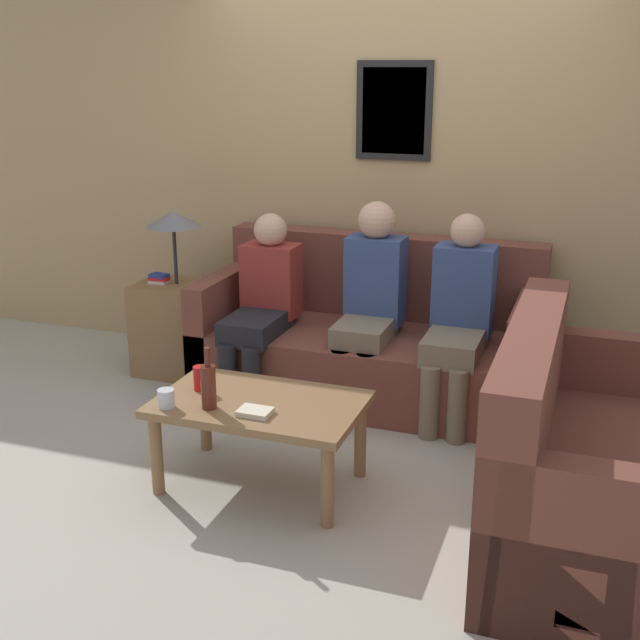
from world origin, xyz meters
TOP-DOWN VIEW (x-y plane):
  - ground_plane at (0.00, 0.00)m, footprint 16.00×16.00m
  - wall_back at (0.00, 1.03)m, footprint 9.00×0.08m
  - couch_main at (0.00, 0.56)m, footprint 2.04×0.92m
  - couch_side at (1.37, -0.71)m, footprint 0.92×1.59m
  - coffee_table at (-0.16, -0.76)m, footprint 0.98×0.62m
  - side_table_with_lamp at (-1.33, 0.45)m, footprint 0.44×0.42m
  - wine_bottle at (-0.35, -0.92)m, footprint 0.07×0.07m
  - drinking_glass at (-0.54, -0.98)m, footprint 0.08×0.08m
  - book_stack at (-0.12, -0.92)m, footprint 0.15×0.11m
  - soda_can at (-0.49, -0.74)m, footprint 0.07×0.07m
  - person_left at (-0.62, 0.32)m, footprint 0.34×0.66m
  - person_middle at (0.04, 0.42)m, footprint 0.34×0.60m
  - person_right at (0.58, 0.37)m, footprint 0.34×0.64m

SIDE VIEW (x-z plane):
  - ground_plane at x=0.00m, z-range 0.00..0.00m
  - couch_main at x=0.00m, z-range -0.16..0.79m
  - couch_side at x=1.37m, z-range -0.15..0.79m
  - side_table_with_lamp at x=-1.33m, z-range -0.16..0.92m
  - coffee_table at x=-0.16m, z-range 0.16..0.61m
  - book_stack at x=-0.12m, z-range 0.45..0.47m
  - drinking_glass at x=-0.54m, z-range 0.45..0.53m
  - soda_can at x=-0.49m, z-range 0.45..0.57m
  - wine_bottle at x=-0.35m, z-range 0.41..0.71m
  - person_left at x=-0.62m, z-range 0.04..1.15m
  - person_right at x=0.58m, z-range 0.04..1.21m
  - person_middle at x=0.04m, z-range 0.05..1.26m
  - wall_back at x=0.00m, z-range 0.00..2.60m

